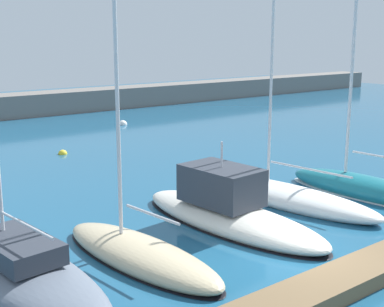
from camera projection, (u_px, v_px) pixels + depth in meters
ground_plane at (301, 264)px, 16.99m from camera, size 120.00×120.00×0.00m
dock_pier at (350, 277)px, 15.52m from camera, size 23.67×1.46×0.47m
sailboat_slate_nearest at (10, 263)px, 15.97m from camera, size 3.96×10.16×19.59m
sailboat_sand_second at (139, 252)px, 17.19m from camera, size 2.93×7.53×13.94m
motorboat_ivory_third at (227, 210)px, 20.51m from camera, size 3.51×9.22×3.47m
sailboat_white_fourth at (284, 194)px, 23.22m from camera, size 3.50×9.44×18.31m
sailboat_teal_fifth at (362, 187)px, 24.33m from camera, size 2.51×7.66×12.47m
mooring_buoy_yellow at (63, 154)px, 32.79m from camera, size 0.56×0.56×0.56m
mooring_buoy_white at (123, 125)px, 43.70m from camera, size 0.74×0.74×0.74m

